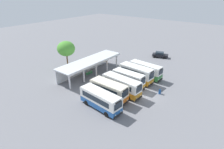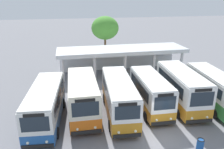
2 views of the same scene
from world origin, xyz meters
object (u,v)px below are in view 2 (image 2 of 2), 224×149
object	(u,v)px
city_bus_middle_cream	(119,96)
city_bus_fifth_blue	(181,87)
city_bus_fourth_amber	(150,91)
city_bus_second_in_row	(83,96)
city_bus_nearest_orange	(46,104)
waiting_chair_end_by_column	(112,70)
litter_bin_apron	(200,145)
waiting_chair_middle_seat	(121,70)
waiting_chair_second_from_end	(117,70)
city_bus_far_end_green	(214,88)

from	to	relation	value
city_bus_middle_cream	city_bus_fifth_blue	distance (m)	6.07
city_bus_fourth_amber	city_bus_second_in_row	bearing A→B (deg)	178.95
city_bus_nearest_orange	city_bus_fourth_amber	size ratio (longest dim) A/B	1.16
waiting_chair_end_by_column	city_bus_middle_cream	bearing A→B (deg)	-98.11
waiting_chair_end_by_column	litter_bin_apron	xyz separation A→B (m)	(2.77, -16.28, -0.07)
city_bus_second_in_row	waiting_chair_middle_seat	bearing A→B (deg)	59.33
city_bus_second_in_row	waiting_chair_second_from_end	world-z (taller)	city_bus_second_in_row
city_bus_fourth_amber	waiting_chair_middle_seat	size ratio (longest dim) A/B	7.98
waiting_chair_second_from_end	litter_bin_apron	size ratio (longest dim) A/B	0.96
city_bus_nearest_orange	waiting_chair_end_by_column	xyz separation A→B (m)	(7.54, 10.52, -1.19)
city_bus_far_end_green	waiting_chair_middle_seat	xyz separation A→B (m)	(-6.28, 10.40, -1.23)
waiting_chair_second_from_end	litter_bin_apron	distance (m)	16.37
city_bus_middle_cream	city_bus_fourth_amber	bearing A→B (deg)	8.62
city_bus_second_in_row	waiting_chair_second_from_end	bearing A→B (deg)	62.31
city_bus_fourth_amber	city_bus_far_end_green	world-z (taller)	city_bus_far_end_green
city_bus_second_in_row	litter_bin_apron	size ratio (longest dim) A/B	7.91
city_bus_nearest_orange	city_bus_fifth_blue	bearing A→B (deg)	2.64
waiting_chair_middle_seat	litter_bin_apron	distance (m)	16.26
waiting_chair_second_from_end	waiting_chair_middle_seat	size ratio (longest dim) A/B	1.00
city_bus_far_end_green	city_bus_middle_cream	bearing A→B (deg)	179.79
city_bus_fifth_blue	city_bus_far_end_green	size ratio (longest dim) A/B	0.98
city_bus_fifth_blue	city_bus_fourth_amber	bearing A→B (deg)	-179.48
waiting_chair_second_from_end	city_bus_middle_cream	bearing A→B (deg)	-101.61
waiting_chair_second_from_end	litter_bin_apron	world-z (taller)	litter_bin_apron
city_bus_nearest_orange	waiting_chair_middle_seat	size ratio (longest dim) A/B	9.23
city_bus_fifth_blue	waiting_chair_second_from_end	size ratio (longest dim) A/B	8.85
city_bus_far_end_green	waiting_chair_second_from_end	distance (m)	12.59
city_bus_middle_cream	waiting_chair_middle_seat	world-z (taller)	city_bus_middle_cream
city_bus_fifth_blue	waiting_chair_middle_seat	distance (m)	10.50
city_bus_nearest_orange	city_bus_second_in_row	bearing A→B (deg)	11.96
city_bus_nearest_orange	litter_bin_apron	world-z (taller)	city_bus_nearest_orange
city_bus_far_end_green	waiting_chair_end_by_column	size ratio (longest dim) A/B	9.06
city_bus_nearest_orange	city_bus_middle_cream	distance (m)	6.05
city_bus_fourth_amber	waiting_chair_end_by_column	size ratio (longest dim) A/B	7.98
waiting_chair_end_by_column	waiting_chair_second_from_end	distance (m)	0.65
city_bus_middle_cream	waiting_chair_second_from_end	distance (m)	10.70
city_bus_second_in_row	litter_bin_apron	distance (m)	9.79
city_bus_middle_cream	city_bus_fifth_blue	size ratio (longest dim) A/B	1.06
city_bus_far_end_green	waiting_chair_end_by_column	world-z (taller)	city_bus_far_end_green
city_bus_fourth_amber	waiting_chair_end_by_column	xyz separation A→B (m)	(-1.54, 9.99, -1.21)
city_bus_nearest_orange	waiting_chair_end_by_column	distance (m)	13.00
waiting_chair_middle_seat	litter_bin_apron	size ratio (longest dim) A/B	0.96
waiting_chair_end_by_column	city_bus_far_end_green	bearing A→B (deg)	-54.13
city_bus_far_end_green	city_bus_second_in_row	bearing A→B (deg)	177.15
city_bus_nearest_orange	city_bus_fourth_amber	world-z (taller)	city_bus_fourth_amber
waiting_chair_second_from_end	waiting_chair_middle_seat	xyz separation A→B (m)	(0.65, -0.04, 0.00)
city_bus_nearest_orange	waiting_chair_end_by_column	size ratio (longest dim) A/B	9.23
city_bus_fifth_blue	waiting_chair_second_from_end	bearing A→B (deg)	111.50
waiting_chair_end_by_column	waiting_chair_second_from_end	bearing A→B (deg)	-4.20
city_bus_second_in_row	litter_bin_apron	xyz separation A→B (m)	(7.28, -6.39, -1.37)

